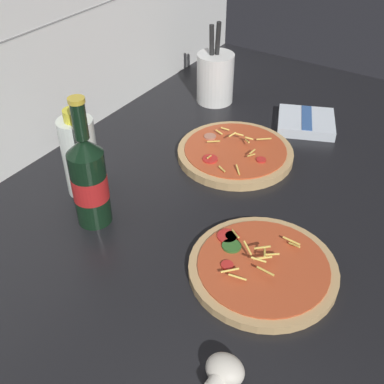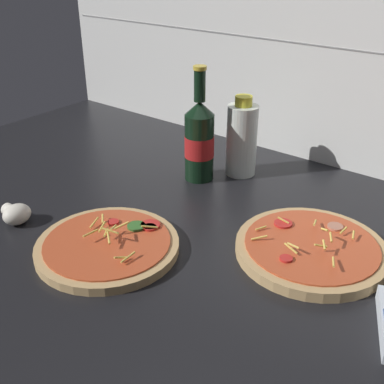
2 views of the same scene
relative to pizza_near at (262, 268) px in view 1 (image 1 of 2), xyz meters
The scene contains 9 objects.
counter_slab 15.38cm from the pizza_near, 56.38° to the left, with size 160.00×90.00×2.50cm.
tile_backsplash 64.50cm from the pizza_near, 81.76° to the left, with size 160.00×1.13×60.00cm.
pizza_near is the anchor object (origin of this frame).
pizza_far 35.27cm from the pizza_near, 36.23° to the left, with size 26.01×26.01×5.12cm.
beer_bottle 34.29cm from the pizza_near, 98.65° to the left, with size 6.59×6.59×25.51cm.
oil_bottle 41.54cm from the pizza_near, 88.64° to the left, with size 6.95×6.95×18.43cm.
mushroom_left 21.17cm from the pizza_near, 168.09° to the right, with size 5.78×5.50×3.85cm.
utensil_crock 63.48cm from the pizza_near, 38.00° to the left, with size 9.73×9.73×21.55cm.
dish_towel 51.55cm from the pizza_near, 13.92° to the left, with size 17.29×17.58×2.56cm.
Camera 1 is at (-61.88, -33.08, 62.85)cm, focal length 45.00 mm.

